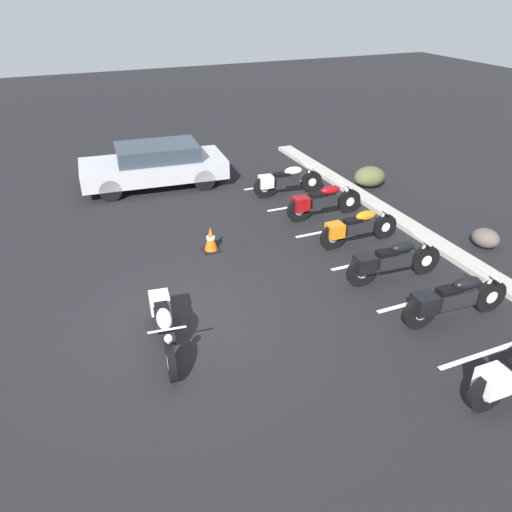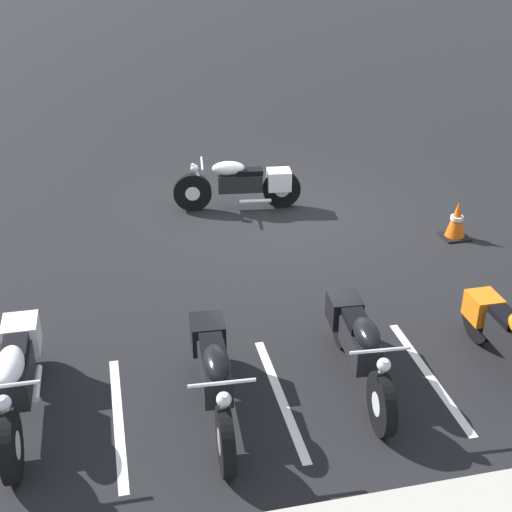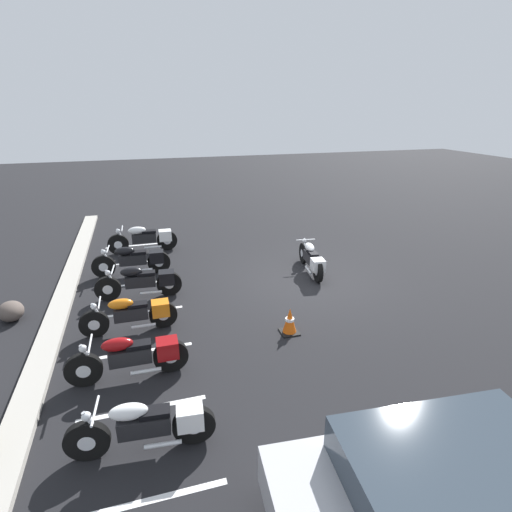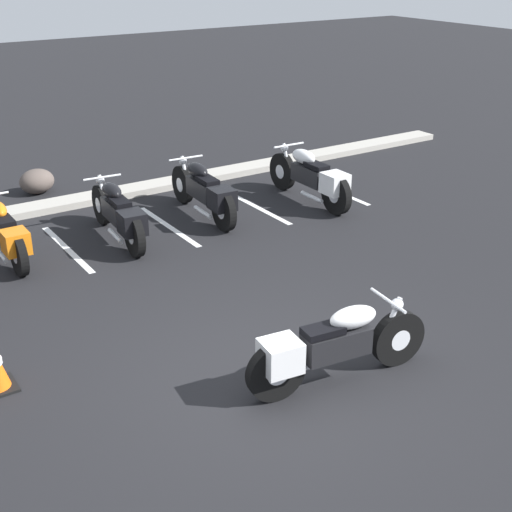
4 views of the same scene
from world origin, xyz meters
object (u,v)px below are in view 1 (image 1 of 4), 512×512
landscape_rock_0 (370,177)px  landscape_rock_1 (486,238)px  parked_bike_1 (321,201)px  parked_bike_0 (285,181)px  parked_bike_2 (356,228)px  traffic_cone (211,240)px  motorcycle_white_featured (164,324)px  parked_bike_4 (452,299)px  car_silver (155,164)px  parked_bike_3 (390,261)px

landscape_rock_0 → landscape_rock_1: bearing=3.5°
parked_bike_1 → landscape_rock_0: bearing=29.6°
parked_bike_0 → parked_bike_1: (1.80, 0.19, 0.01)m
parked_bike_2 → traffic_cone: parked_bike_2 is taller
parked_bike_0 → parked_bike_2: parked_bike_0 is taller
motorcycle_white_featured → landscape_rock_1: (-0.61, 7.91, -0.22)m
parked_bike_4 → car_silver: (-9.03, -3.44, 0.21)m
parked_bike_1 → parked_bike_4: parked_bike_4 is taller
parked_bike_0 → parked_bike_4: bearing=-84.2°
parked_bike_3 → car_silver: car_silver is taller
parked_bike_3 → landscape_rock_1: size_ratio=3.37×
parked_bike_2 → car_silver: car_silver is taller
car_silver → landscape_rock_0: 6.58m
parked_bike_4 → parked_bike_2: bearing=92.1°
car_silver → traffic_cone: 4.70m
parked_bike_3 → landscape_rock_1: (-0.35, 3.03, -0.23)m
motorcycle_white_featured → parked_bike_4: size_ratio=0.95×
parked_bike_2 → traffic_cone: size_ratio=3.48×
parked_bike_3 → parked_bike_4: 1.64m
parked_bike_0 → traffic_cone: 3.95m
motorcycle_white_featured → parked_bike_2: size_ratio=1.03×
parked_bike_1 → parked_bike_4: 4.99m
parked_bike_0 → landscape_rock_0: (0.39, 2.70, -0.13)m
parked_bike_2 → landscape_rock_0: bearing=50.9°
landscape_rock_0 → car_silver: bearing=-113.6°
parked_bike_4 → traffic_cone: size_ratio=3.75×
parked_bike_1 → landscape_rock_0: (-1.41, 2.51, -0.14)m
parked_bike_1 → parked_bike_2: (1.68, -0.01, -0.02)m
parked_bike_0 → parked_bike_4: 6.79m
parked_bike_1 → motorcycle_white_featured: bearing=-144.5°
parked_bike_3 → landscape_rock_1: 3.06m
parked_bike_4 → landscape_rock_0: parked_bike_4 is taller
parked_bike_1 → traffic_cone: 3.36m
parked_bike_1 → car_silver: bearing=131.2°
parked_bike_2 → landscape_rock_0: parked_bike_2 is taller
parked_bike_0 → parked_bike_4: (6.79, 0.12, 0.02)m
motorcycle_white_featured → traffic_cone: 3.51m
parked_bike_2 → parked_bike_3: 1.70m
parked_bike_0 → traffic_cone: bearing=-137.1°
parked_bike_0 → parked_bike_4: size_ratio=0.95×
parked_bike_2 → parked_bike_0: bearing=93.0°
landscape_rock_0 → traffic_cone: size_ratio=1.57×
parked_bike_0 → parked_bike_1: bearing=-79.2°
landscape_rock_0 → parked_bike_4: bearing=-22.0°
landscape_rock_1 → traffic_cone: 6.52m
parked_bike_4 → traffic_cone: (-4.35, -3.22, -0.19)m
parked_bike_2 → parked_bike_3: (1.68, -0.24, 0.02)m
landscape_rock_1 → traffic_cone: (-2.38, -6.07, 0.05)m
parked_bike_2 → parked_bike_3: size_ratio=0.95×
parked_bike_2 → landscape_rock_1: (1.33, 2.79, -0.21)m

